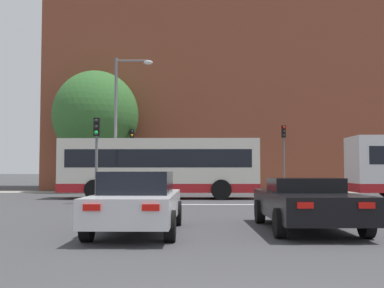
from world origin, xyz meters
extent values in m
cube|color=silver|center=(0.00, 16.11, 0.00)|extent=(7.54, 0.30, 0.01)
cube|color=gray|center=(0.00, 27.75, 0.01)|extent=(68.38, 2.50, 0.01)
cube|color=brown|center=(2.55, 35.50, 9.55)|extent=(29.35, 10.85, 19.10)
cube|color=silver|center=(-1.94, 6.86, 0.61)|extent=(1.76, 4.77, 0.59)
cube|color=black|center=(-1.94, 6.81, 1.16)|extent=(1.51, 2.15, 0.50)
cylinder|color=black|center=(-2.78, 8.34, 0.32)|extent=(0.22, 0.64, 0.64)
cylinder|color=black|center=(-1.10, 8.34, 0.32)|extent=(0.22, 0.64, 0.64)
cylinder|color=black|center=(-2.77, 5.38, 0.32)|extent=(0.22, 0.64, 0.64)
cylinder|color=black|center=(-1.09, 5.38, 0.32)|extent=(0.22, 0.64, 0.64)
cube|color=red|center=(-2.47, 4.46, 0.76)|extent=(0.32, 0.05, 0.12)
cube|color=red|center=(-1.39, 4.46, 0.76)|extent=(0.32, 0.05, 0.12)
cube|color=black|center=(2.09, 7.44, 0.62)|extent=(2.02, 4.80, 0.59)
cube|color=black|center=(2.09, 7.56, 1.08)|extent=(1.68, 1.46, 0.35)
cylinder|color=black|center=(1.14, 8.90, 0.32)|extent=(0.23, 0.64, 0.64)
cylinder|color=black|center=(2.99, 8.93, 0.32)|extent=(0.23, 0.64, 0.64)
cylinder|color=black|center=(1.20, 5.94, 0.32)|extent=(0.23, 0.64, 0.64)
cylinder|color=black|center=(3.05, 5.98, 0.32)|extent=(0.23, 0.64, 0.64)
cube|color=red|center=(1.55, 5.02, 0.76)|extent=(0.32, 0.06, 0.12)
cube|color=red|center=(2.74, 5.05, 0.76)|extent=(0.32, 0.06, 0.12)
cube|color=silver|center=(-2.59, 20.44, 1.70)|extent=(10.04, 2.47, 2.69)
cube|color=#AD191E|center=(-2.59, 20.44, 0.57)|extent=(10.06, 2.49, 0.44)
cube|color=black|center=(-2.59, 20.44, 2.04)|extent=(9.24, 2.50, 0.90)
cylinder|color=black|center=(0.52, 21.62, 0.50)|extent=(1.00, 0.28, 1.00)
cylinder|color=black|center=(0.52, 19.26, 0.50)|extent=(1.00, 0.28, 1.00)
cylinder|color=black|center=(-5.70, 21.62, 0.50)|extent=(1.00, 0.28, 1.00)
cylinder|color=black|center=(-5.70, 19.26, 0.50)|extent=(1.00, 0.28, 1.00)
cylinder|color=slate|center=(5.01, 27.43, 1.81)|extent=(0.12, 0.12, 3.62)
cube|color=black|center=(5.01, 27.43, 4.02)|extent=(0.26, 0.20, 0.80)
sphere|color=red|center=(5.01, 27.30, 4.28)|extent=(0.17, 0.17, 0.17)
sphere|color=black|center=(5.01, 27.30, 4.02)|extent=(0.17, 0.17, 0.17)
sphere|color=black|center=(5.01, 27.30, 3.76)|extent=(0.17, 0.17, 0.17)
cylinder|color=slate|center=(-5.03, 27.32, 1.69)|extent=(0.12, 0.12, 3.37)
cube|color=black|center=(-5.03, 27.32, 3.77)|extent=(0.26, 0.20, 0.80)
sphere|color=black|center=(-5.03, 27.19, 4.03)|extent=(0.17, 0.17, 0.17)
sphere|color=orange|center=(-5.03, 27.19, 3.77)|extent=(0.17, 0.17, 0.17)
sphere|color=black|center=(-5.03, 27.19, 3.52)|extent=(0.17, 0.17, 0.17)
cylinder|color=slate|center=(-5.05, 16.62, 1.48)|extent=(0.12, 0.12, 2.95)
cube|color=black|center=(-5.05, 16.62, 3.35)|extent=(0.26, 0.20, 0.80)
sphere|color=black|center=(-5.05, 16.49, 3.61)|extent=(0.17, 0.17, 0.17)
sphere|color=black|center=(-5.05, 16.49, 3.35)|extent=(0.17, 0.17, 0.17)
sphere|color=#1ED14C|center=(-5.05, 16.49, 3.10)|extent=(0.17, 0.17, 0.17)
cylinder|color=slate|center=(-5.04, 21.25, 3.76)|extent=(0.16, 0.16, 7.53)
cylinder|color=slate|center=(-4.18, 21.25, 7.38)|extent=(1.74, 0.10, 0.10)
ellipsoid|color=#B2B2B7|center=(-3.31, 21.25, 7.28)|extent=(0.50, 0.36, 0.22)
cylinder|color=#333851|center=(-5.96, 27.64, 0.39)|extent=(0.13, 0.13, 0.77)
cylinder|color=#333851|center=(-5.82, 27.56, 0.39)|extent=(0.13, 0.13, 0.77)
cube|color=#232328|center=(-5.89, 27.60, 1.08)|extent=(0.46, 0.39, 0.61)
sphere|color=tan|center=(-5.89, 27.60, 1.50)|extent=(0.23, 0.23, 0.23)
cylinder|color=black|center=(-5.87, 28.31, 0.40)|extent=(0.13, 0.13, 0.79)
cylinder|color=black|center=(-5.97, 28.18, 0.40)|extent=(0.13, 0.13, 0.79)
cube|color=navy|center=(-5.92, 28.25, 1.11)|extent=(0.41, 0.45, 0.63)
sphere|color=tan|center=(-5.92, 28.25, 1.54)|extent=(0.24, 0.24, 0.24)
cylinder|color=brown|center=(-5.27, 27.73, 0.38)|extent=(0.13, 0.13, 0.76)
cylinder|color=brown|center=(-5.11, 27.78, 0.38)|extent=(0.13, 0.13, 0.76)
cube|color=#B21E23|center=(-5.19, 27.76, 1.06)|extent=(0.45, 0.32, 0.60)
sphere|color=tan|center=(-5.19, 27.76, 1.47)|extent=(0.23, 0.23, 0.23)
cylinder|color=#4C3823|center=(-8.11, 32.56, 1.34)|extent=(0.36, 0.36, 2.69)
ellipsoid|color=#33662D|center=(-8.11, 32.56, 4.64)|extent=(4.60, 4.60, 4.83)
cylinder|color=#4C3823|center=(-7.70, 28.34, 1.37)|extent=(0.36, 0.36, 2.74)
ellipsoid|color=#33662D|center=(-7.70, 28.34, 5.23)|extent=(5.85, 5.85, 6.14)
camera|label=1|loc=(-0.47, -4.37, 1.44)|focal=45.00mm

